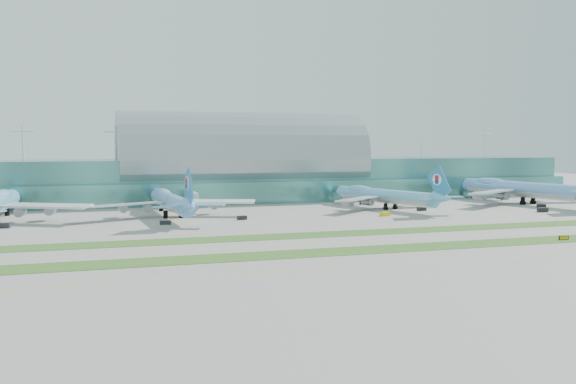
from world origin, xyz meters
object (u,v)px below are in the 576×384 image
object	(u,v)px
terminal	(242,171)
airliner_c	(384,195)
airliner_b	(171,201)
airliner_d	(520,188)
taxiway_sign_east	(564,238)

from	to	relation	value
terminal	airliner_c	size ratio (longest dim) A/B	5.06
airliner_b	airliner_d	distance (m)	160.42
taxiway_sign_east	airliner_b	bearing A→B (deg)	153.31
airliner_b	airliner_d	bearing A→B (deg)	-1.15
airliner_b	taxiway_sign_east	distance (m)	136.29
terminal	airliner_d	xyz separation A→B (m)	(116.84, -59.88, -7.17)
terminal	taxiway_sign_east	distance (m)	168.31
airliner_b	terminal	bearing A→B (deg)	53.24
terminal	airliner_b	xyz separation A→B (m)	(-43.50, -65.14, -8.08)
airliner_c	taxiway_sign_east	xyz separation A→B (m)	(9.58, -95.77, -5.24)
airliner_b	taxiway_sign_east	bearing A→B (deg)	-46.10
airliner_d	taxiway_sign_east	bearing A→B (deg)	-131.91
airliner_d	taxiway_sign_east	distance (m)	115.77
airliner_d	airliner_b	bearing A→B (deg)	171.74
terminal	airliner_b	bearing A→B (deg)	-123.73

